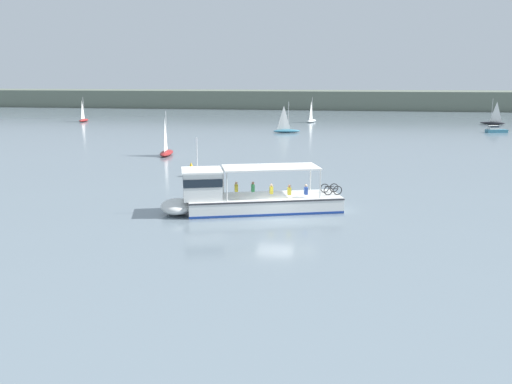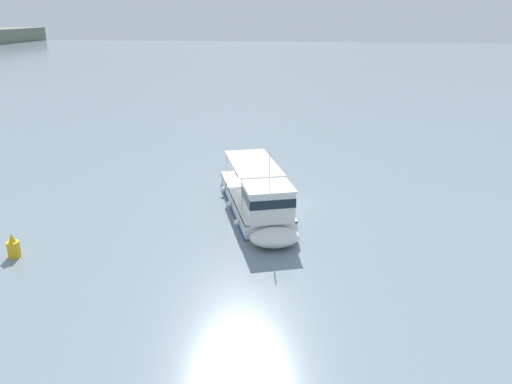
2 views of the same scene
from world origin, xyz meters
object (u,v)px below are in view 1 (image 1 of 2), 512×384
(ferry_main, at_px, (242,198))
(sailboat_mid_channel, at_px, (166,151))
(sailboat_off_bow, at_px, (286,130))
(sailboat_off_stern, at_px, (493,122))
(sailboat_near_port, at_px, (84,119))
(channel_buoy, at_px, (191,171))
(motorboat_outer_anchorage, at_px, (495,130))
(sailboat_horizon_west, at_px, (312,120))

(ferry_main, bearing_deg, sailboat_mid_channel, 119.92)
(sailboat_off_bow, bearing_deg, sailboat_off_stern, 31.79)
(sailboat_off_stern, bearing_deg, ferry_main, -113.74)
(sailboat_off_bow, distance_m, sailboat_off_stern, 47.30)
(sailboat_near_port, xyz_separation_m, channel_buoy, (43.96, -61.10, 0.03))
(sailboat_near_port, distance_m, sailboat_off_stern, 88.21)
(sailboat_off_bow, height_order, motorboat_outer_anchorage, sailboat_off_bow)
(sailboat_near_port, height_order, sailboat_off_stern, same)
(sailboat_horizon_west, xyz_separation_m, motorboat_outer_anchorage, (33.81, -17.38, 0.00))
(ferry_main, distance_m, sailboat_off_stern, 89.78)
(ferry_main, bearing_deg, sailboat_horizon_west, 91.10)
(sailboat_mid_channel, bearing_deg, motorboat_outer_anchorage, 38.61)
(ferry_main, xyz_separation_m, sailboat_off_bow, (-4.06, 57.26, -0.48))
(sailboat_mid_channel, height_order, motorboat_outer_anchorage, sailboat_mid_channel)
(sailboat_near_port, bearing_deg, sailboat_mid_channel, -52.49)
(sailboat_off_stern, height_order, motorboat_outer_anchorage, sailboat_off_stern)
(sailboat_off_bow, xyz_separation_m, motorboat_outer_anchorage, (36.31, 6.73, 0.00))
(sailboat_mid_channel, bearing_deg, sailboat_off_bow, 70.47)
(sailboat_near_port, relative_size, channel_buoy, 3.86)
(sailboat_horizon_west, bearing_deg, sailboat_off_bow, -95.92)
(ferry_main, xyz_separation_m, sailboat_mid_channel, (-15.08, 26.20, -0.48))
(sailboat_mid_channel, xyz_separation_m, sailboat_off_stern, (51.22, 55.99, 0.00))
(sailboat_off_stern, xyz_separation_m, sailboat_horizon_west, (-37.70, -0.81, 0.00))
(ferry_main, bearing_deg, motorboat_outer_anchorage, 63.25)
(sailboat_horizon_west, distance_m, motorboat_outer_anchorage, 38.02)
(ferry_main, distance_m, sailboat_near_port, 90.16)
(sailboat_mid_channel, relative_size, channel_buoy, 3.86)
(ferry_main, height_order, motorboat_outer_anchorage, ferry_main)
(motorboat_outer_anchorage, bearing_deg, sailboat_near_port, 173.28)
(sailboat_mid_channel, height_order, channel_buoy, sailboat_mid_channel)
(ferry_main, relative_size, channel_buoy, 9.30)
(sailboat_mid_channel, relative_size, sailboat_horizon_west, 1.00)
(motorboat_outer_anchorage, height_order, channel_buoy, channel_buoy)
(motorboat_outer_anchorage, bearing_deg, sailboat_off_bow, -169.50)
(sailboat_near_port, bearing_deg, ferry_main, -55.03)
(sailboat_off_stern, bearing_deg, channel_buoy, -122.29)
(sailboat_horizon_west, bearing_deg, motorboat_outer_anchorage, -27.21)
(sailboat_off_stern, bearing_deg, sailboat_horizon_west, -178.77)
(sailboat_near_port, bearing_deg, motorboat_outer_anchorage, -6.72)
(ferry_main, distance_m, sailboat_off_bow, 57.41)
(sailboat_off_bow, xyz_separation_m, sailboat_horizon_west, (2.50, 24.11, 0.00))
(channel_buoy, bearing_deg, sailboat_near_port, 125.74)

